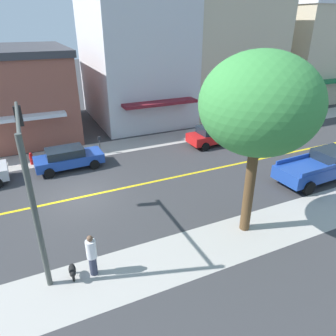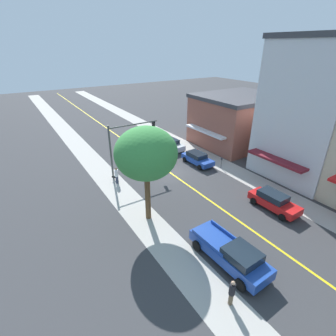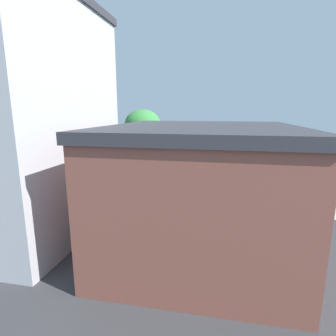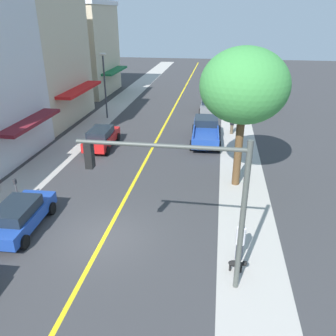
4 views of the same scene
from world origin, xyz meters
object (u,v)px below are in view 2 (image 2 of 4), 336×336
pedestrian_white_shirt (117,175)px  parking_meter (221,161)px  traffic_light_mast (126,139)px  pedestrian_black_shirt (232,292)px  street_tree_left_near (146,154)px  blue_sedan_left_curb (197,158)px  red_sedan_left_curb (274,201)px  small_dog (115,177)px  silver_sedan_left_curb (171,144)px  fire_hydrant (197,152)px  blue_pickup_truck (231,253)px

pedestrian_white_shirt → parking_meter: bearing=-14.4°
traffic_light_mast → pedestrian_black_shirt: traffic_light_mast is taller
street_tree_left_near → blue_sedan_left_curb: street_tree_left_near is taller
red_sedan_left_curb → small_dog: (9.89, -12.67, -0.43)m
red_sedan_left_curb → pedestrian_white_shirt: size_ratio=2.53×
traffic_light_mast → red_sedan_left_curb: 16.00m
silver_sedan_left_curb → small_dog: size_ratio=5.60×
blue_sedan_left_curb → small_dog: size_ratio=5.82×
traffic_light_mast → blue_sedan_left_curb: (-8.17, 2.30, -3.31)m
pedestrian_white_shirt → pedestrian_black_shirt: bearing=-89.5°
fire_hydrant → pedestrian_black_shirt: (11.97, 18.22, 0.51)m
parking_meter → red_sedan_left_curb: bearing=77.8°
blue_pickup_truck → traffic_light_mast: bearing=178.1°
blue_pickup_truck → street_tree_left_near: bearing=-165.6°
pedestrian_white_shirt → fire_hydrant: bearing=7.7°
fire_hydrant → blue_pickup_truck: 18.79m
blue_sedan_left_curb → small_dog: bearing=-100.4°
red_sedan_left_curb → silver_sedan_left_curb: 16.92m
street_tree_left_near → silver_sedan_left_curb: size_ratio=1.90×
parking_meter → pedestrian_black_shirt: pedestrian_black_shirt is taller
traffic_light_mast → pedestrian_black_shirt: 18.71m
fire_hydrant → small_dog: 11.89m
street_tree_left_near → pedestrian_white_shirt: street_tree_left_near is taller
fire_hydrant → blue_sedan_left_curb: 2.82m
blue_sedan_left_curb → blue_pickup_truck: 16.01m
red_sedan_left_curb → blue_sedan_left_curb: size_ratio=1.04×
pedestrian_black_shirt → traffic_light_mast: bearing=-60.4°
blue_sedan_left_curb → pedestrian_black_shirt: pedestrian_black_shirt is taller
street_tree_left_near → red_sedan_left_curb: street_tree_left_near is taller
parking_meter → small_dog: parking_meter is taller
parking_meter → pedestrian_white_shirt: size_ratio=0.74×
parking_meter → red_sedan_left_curb: (1.89, 8.72, -0.08)m
traffic_light_mast → blue_pickup_truck: traffic_light_mast is taller
blue_pickup_truck → pedestrian_white_shirt: 14.66m
blue_pickup_truck → parking_meter: bearing=137.2°
red_sedan_left_curb → small_dog: 16.08m
traffic_light_mast → blue_sedan_left_curb: traffic_light_mast is taller
street_tree_left_near → fire_hydrant: size_ratio=9.27×
street_tree_left_near → fire_hydrant: street_tree_left_near is taller
fire_hydrant → red_sedan_left_curb: size_ratio=0.19×
red_sedan_left_curb → blue_sedan_left_curb: red_sedan_left_curb is taller
blue_sedan_left_curb → traffic_light_mast: bearing=-107.9°
street_tree_left_near → red_sedan_left_curb: bearing=154.5°
pedestrian_black_shirt → small_dog: 17.49m
blue_sedan_left_curb → fire_hydrant: bearing=139.5°
small_dog → blue_pickup_truck: bearing=101.4°
fire_hydrant → parking_meter: parking_meter is taller
pedestrian_white_shirt → street_tree_left_near: bearing=-90.0°
street_tree_left_near → blue_sedan_left_curb: size_ratio=1.82×
pedestrian_white_shirt → small_dog: bearing=83.4°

